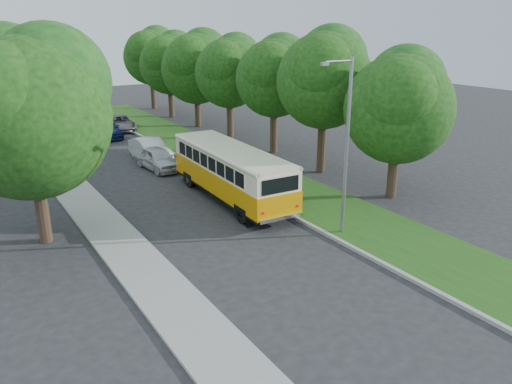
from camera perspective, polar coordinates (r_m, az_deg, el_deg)
ground at (r=23.18m, az=-2.43°, el=-5.00°), size 120.00×120.00×0.00m
curb at (r=28.87m, az=-1.18°, el=0.07°), size 0.20×70.00×0.15m
grass_verge at (r=30.09m, az=2.65°, el=0.82°), size 4.50×70.00×0.13m
sidewalk at (r=25.85m, az=-17.37°, el=-3.15°), size 2.20×70.00×0.12m
treeline at (r=39.05m, az=-12.00°, el=13.39°), size 24.27×41.91×9.46m
lamppost_near at (r=22.23m, az=10.18°, el=5.56°), size 1.71×0.16×8.00m
lamppost_far at (r=35.32m, az=-22.72°, el=8.85°), size 1.71×0.16×7.50m
warning_sign at (r=31.93m, az=-20.51°, el=3.76°), size 0.56×0.10×2.50m
vintage_bus at (r=27.31m, az=-2.86°, el=2.08°), size 2.98×10.19×3.00m
car_silver at (r=34.01m, az=-11.15°, el=3.78°), size 2.12×4.46×1.47m
car_white at (r=36.49m, az=-12.01°, el=4.80°), size 1.77×4.72×1.54m
car_blue at (r=44.98m, az=-16.80°, el=6.95°), size 2.20×5.02×1.44m
car_grey at (r=47.48m, az=-15.30°, el=7.62°), size 2.66×5.01×1.34m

